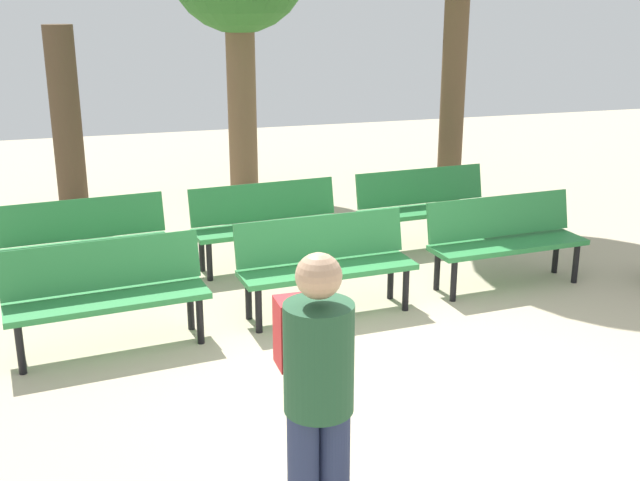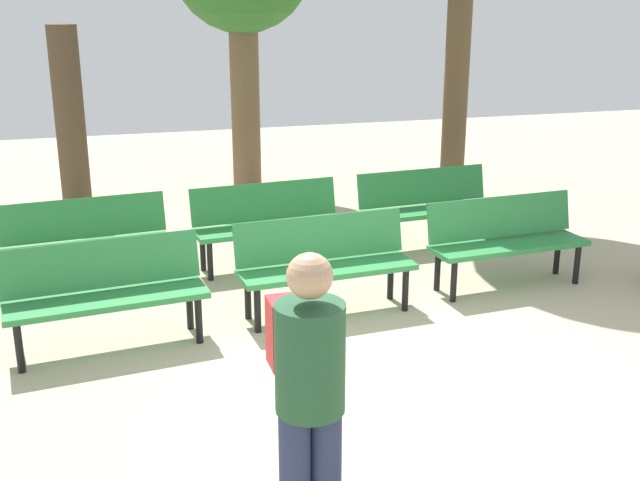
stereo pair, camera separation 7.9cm
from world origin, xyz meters
TOP-DOWN VIEW (x-y plane):
  - ground_plane at (0.00, 0.00)m, footprint 24.00×24.00m
  - bench_r0_c0 at (-2.00, 1.42)m, footprint 1.64×0.64m
  - bench_r0_c1 at (-0.08, 1.60)m, footprint 1.62×0.57m
  - bench_r0_c2 at (1.84, 1.75)m, footprint 1.63×0.57m
  - bench_r1_c0 at (-2.13, 2.89)m, footprint 1.64×0.62m
  - bench_r1_c1 at (-0.27, 3.02)m, footprint 1.63×0.60m
  - bench_r1_c2 at (1.63, 3.17)m, footprint 1.63×0.59m
  - tree_2 at (-2.22, 6.20)m, footprint 0.39×0.39m
  - visitor_with_backpack at (-1.12, -1.48)m, footprint 0.34×0.52m

SIDE VIEW (x-z plane):
  - ground_plane at x=0.00m, z-range 0.00..0.00m
  - bench_r0_c0 at x=-2.00m, z-range 0.07..0.94m
  - bench_r0_c1 at x=-0.08m, z-range 0.07..0.94m
  - bench_r0_c2 at x=1.84m, z-range 0.07..0.94m
  - bench_r1_c0 at x=-2.13m, z-range 0.07..0.94m
  - bench_r1_c1 at x=-0.27m, z-range 0.07..0.94m
  - bench_r1_c2 at x=1.63m, z-range 0.07..0.94m
  - visitor_with_backpack at x=-1.12m, z-range 0.11..1.76m
  - tree_2 at x=-2.22m, z-range 0.00..2.42m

